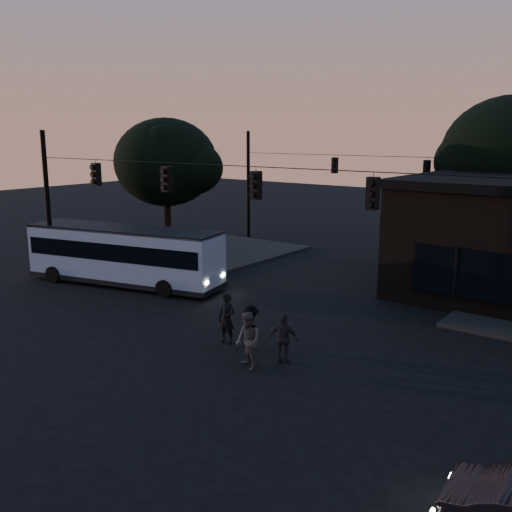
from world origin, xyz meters
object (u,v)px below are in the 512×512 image
Objects in this scene: pedestrian_a at (227,318)px; pedestrian_c at (284,339)px; bus at (124,253)px; pedestrian_b at (248,341)px; pedestrian_d at (251,328)px.

pedestrian_a is 2.67m from pedestrian_c.
bus is 12.37m from pedestrian_c.
pedestrian_c is at bearing -11.92° from pedestrian_a.
pedestrian_a is at bearing 171.36° from pedestrian_b.
pedestrian_b reaches higher than pedestrian_d.
pedestrian_b is at bearing -39.26° from pedestrian_a.
bus is at bearing -176.66° from pedestrian_b.
pedestrian_b is at bearing 41.91° from pedestrian_c.
pedestrian_a reaches higher than pedestrian_d.
pedestrian_a is at bearing 38.49° from pedestrian_d.
bus is 5.65× the size of pedestrian_b.
pedestrian_d is (1.10, -0.02, -0.12)m from pedestrian_a.
pedestrian_d is at bearing -30.06° from bus.
bus is 9.75m from pedestrian_a.
pedestrian_c is (11.89, -3.34, -0.77)m from bus.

